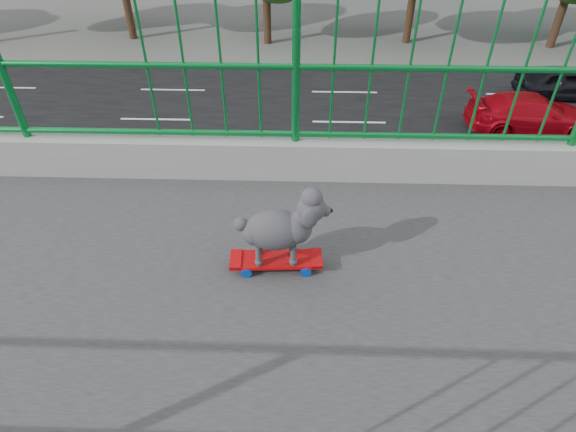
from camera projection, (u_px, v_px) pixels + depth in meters
The scene contains 7 objects.
road at pixel (355, 161), 17.02m from camera, with size 18.00×90.00×0.02m, color black.
skateboard at pixel (276, 261), 2.81m from camera, with size 0.19×0.56×0.07m.
poodle at pixel (281, 227), 2.64m from camera, with size 0.25×0.55×0.46m.
car_0 at pixel (514, 294), 11.00m from camera, with size 1.76×4.38×1.49m, color black.
car_3 at pixel (531, 113), 18.44m from camera, with size 2.00×4.93×1.43m, color #AE0613.
car_4 at pixel (564, 82), 20.89m from camera, with size 1.66×4.13×1.41m, color black.
car_5 at pixel (112, 283), 11.20m from camera, with size 1.70×4.86×1.60m, color #9A9A9F.
Camera 1 is at (1.66, -1.96, 9.01)m, focal length 29.32 mm.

